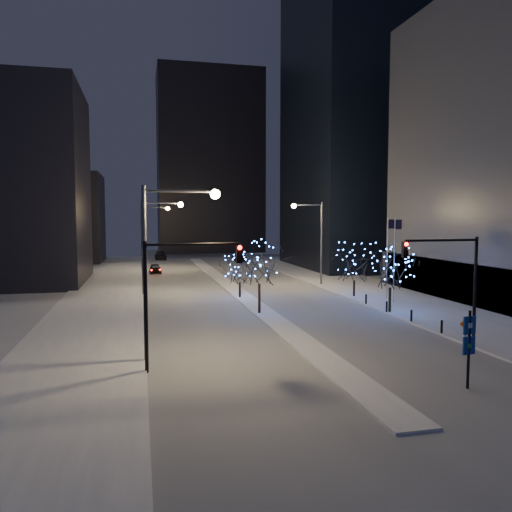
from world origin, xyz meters
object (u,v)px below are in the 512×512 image
object	(u,v)px
street_lamp_east	(314,232)
holiday_tree_median_far	(240,270)
car_mid	(239,258)
holiday_tree_median_near	(259,264)
street_lamp_w_far	(149,228)
holiday_tree_plaza_near	(390,270)
construction_sign	(468,327)
car_far	(161,256)
wayfinding_sign	(469,341)
car_near	(155,269)
traffic_signal_west	(176,283)
holiday_tree_plaza_far	(354,264)
street_lamp_w_near	(164,248)
street_lamp_w_mid	(153,234)
traffic_signal_east	(454,273)

from	to	relation	value
street_lamp_east	holiday_tree_median_far	world-z (taller)	street_lamp_east
car_mid	holiday_tree_median_near	size ratio (longest dim) A/B	0.72
street_lamp_w_far	holiday_tree_plaza_near	bearing A→B (deg)	-64.07
car_mid	construction_sign	world-z (taller)	construction_sign
street_lamp_w_far	car_far	distance (m)	20.26
holiday_tree_median_near	wayfinding_sign	world-z (taller)	holiday_tree_median_near
car_near	car_mid	distance (m)	22.15
traffic_signal_west	car_far	world-z (taller)	traffic_signal_west
street_lamp_w_far	wayfinding_sign	world-z (taller)	street_lamp_w_far
holiday_tree_median_far	holiday_tree_plaza_far	world-z (taller)	holiday_tree_plaza_far
street_lamp_w_near	street_lamp_w_mid	distance (m)	25.00
street_lamp_w_near	holiday_tree_plaza_near	distance (m)	22.04
traffic_signal_east	holiday_tree_median_far	distance (m)	23.61
holiday_tree_plaza_near	construction_sign	distance (m)	11.02
street_lamp_w_mid	wayfinding_sign	world-z (taller)	street_lamp_w_mid
wayfinding_sign	construction_sign	xyz separation A→B (m)	(5.30, 7.30, -1.15)
street_lamp_w_near	street_lamp_w_far	xyz separation A→B (m)	(0.00, 50.00, 0.00)
car_mid	holiday_tree_median_near	world-z (taller)	holiday_tree_median_near
car_near	construction_sign	size ratio (longest dim) A/B	2.38
street_lamp_w_near	car_far	distance (m)	69.55
street_lamp_w_mid	holiday_tree_median_near	distance (m)	15.59
construction_sign	holiday_tree_median_near	bearing A→B (deg)	146.64
traffic_signal_east	holiday_tree_plaza_near	bearing A→B (deg)	81.94
car_far	street_lamp_w_far	bearing A→B (deg)	-98.15
street_lamp_east	holiday_tree_plaza_far	distance (m)	9.89
street_lamp_east	street_lamp_w_near	bearing A→B (deg)	-124.19
construction_sign	street_lamp_east	bearing A→B (deg)	106.88
street_lamp_w_mid	holiday_tree_median_near	bearing A→B (deg)	-56.84
street_lamp_east	wayfinding_sign	distance (m)	36.59
car_mid	holiday_tree_median_far	world-z (taller)	holiday_tree_median_far
holiday_tree_median_far	construction_sign	xyz separation A→B (m)	(10.80, -21.25, -1.75)
street_lamp_east	street_lamp_w_far	bearing A→B (deg)	130.85
car_far	construction_sign	size ratio (longest dim) A/B	3.00
holiday_tree_plaza_far	construction_sign	world-z (taller)	holiday_tree_plaza_far
car_near	holiday_tree_plaza_near	bearing A→B (deg)	-63.70
car_mid	holiday_tree_median_far	bearing A→B (deg)	72.53
holiday_tree_median_near	traffic_signal_east	bearing A→B (deg)	-54.20
car_mid	wayfinding_sign	xyz separation A→B (m)	(-2.47, -69.27, 1.61)
car_mid	holiday_tree_plaza_far	world-z (taller)	holiday_tree_plaza_far
street_lamp_w_near	car_mid	bearing A→B (deg)	75.01
street_lamp_w_far	traffic_signal_west	xyz separation A→B (m)	(0.50, -52.00, -1.74)
traffic_signal_east	wayfinding_sign	size ratio (longest dim) A/B	1.84
traffic_signal_east	holiday_tree_median_far	bearing A→B (deg)	113.65
street_lamp_east	traffic_signal_west	distance (m)	35.30
street_lamp_w_far	car_far	world-z (taller)	street_lamp_w_far
car_far	holiday_tree_plaza_near	world-z (taller)	holiday_tree_plaza_near
car_mid	holiday_tree_plaza_near	distance (m)	51.43
street_lamp_w_mid	construction_sign	distance (m)	32.54
street_lamp_east	car_near	bearing A→B (deg)	136.06
holiday_tree_median_near	street_lamp_w_mid	bearing A→B (deg)	123.16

